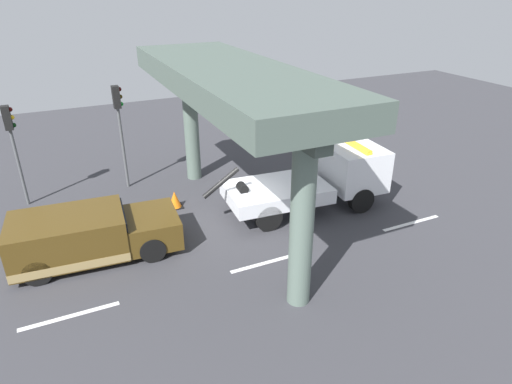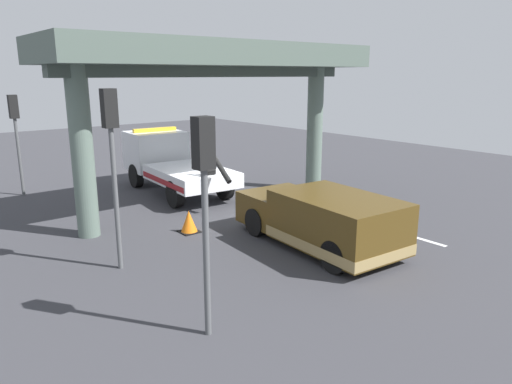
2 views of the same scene
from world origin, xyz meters
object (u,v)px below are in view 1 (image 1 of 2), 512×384
towed_van_green (88,236)px  traffic_light_far (119,115)px  tow_truck_white (322,178)px  traffic_cone_orange (175,200)px  traffic_light_near (12,134)px  traffic_light_mid (316,99)px

towed_van_green → traffic_light_far: bearing=67.2°
tow_truck_white → traffic_cone_orange: 5.90m
traffic_light_near → traffic_light_far: (4.00, 0.00, 0.25)m
traffic_light_mid → traffic_cone_orange: size_ratio=5.77×
traffic_light_near → traffic_light_far: bearing=0.0°
traffic_light_near → traffic_light_mid: (13.50, 0.00, -0.06)m
tow_truck_white → traffic_light_mid: 6.07m
towed_van_green → traffic_cone_orange: 4.14m
traffic_light_near → traffic_light_mid: bearing=0.0°
traffic_light_near → traffic_cone_orange: traffic_light_near is taller
traffic_light_far → towed_van_green: bearing=-112.8°
towed_van_green → traffic_light_far: (2.12, 5.04, 2.43)m
towed_van_green → tow_truck_white: bearing=-0.4°
tow_truck_white → traffic_light_near: size_ratio=1.81×
towed_van_green → traffic_cone_orange: (3.44, 2.25, -0.45)m
tow_truck_white → traffic_cone_orange: tow_truck_white is taller
traffic_cone_orange → traffic_light_near: bearing=152.3°
traffic_light_near → traffic_light_mid: 13.50m
towed_van_green → traffic_cone_orange: bearing=33.2°
towed_van_green → traffic_light_mid: 12.85m
traffic_light_near → traffic_light_far: traffic_light_far is taller
traffic_light_mid → traffic_cone_orange: traffic_light_mid is taller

